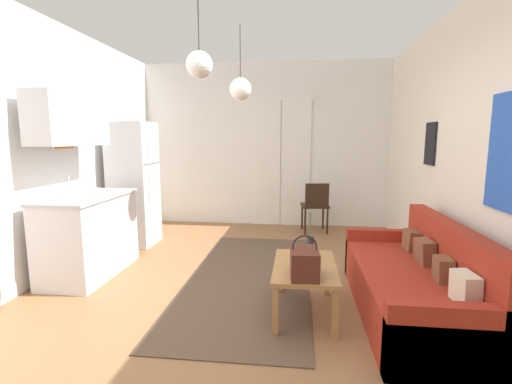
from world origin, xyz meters
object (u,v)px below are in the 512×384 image
coffee_table (305,272)px  bamboo_vase (310,247)px  pendant_lamp_near (199,65)px  handbag (304,263)px  accent_chair (315,204)px  couch (418,286)px  refrigerator (134,184)px  pendant_lamp_far (240,89)px

coffee_table → bamboo_vase: (0.05, 0.19, 0.17)m
coffee_table → pendant_lamp_near: pendant_lamp_near is taller
handbag → bamboo_vase: bearing=82.6°
coffee_table → handbag: size_ratio=2.56×
coffee_table → accent_chair: (0.22, 2.79, 0.10)m
handbag → accent_chair: accent_chair is taller
bamboo_vase → couch: bearing=-7.1°
bamboo_vase → pendant_lamp_near: size_ratio=0.52×
pendant_lamp_near → refrigerator: bearing=128.2°
couch → pendant_lamp_near: size_ratio=2.37×
couch → bamboo_vase: size_ratio=4.56×
bamboo_vase → accent_chair: bearing=86.2°
handbag → pendant_lamp_near: bearing=169.2°
couch → coffee_table: bearing=-175.7°
coffee_table → pendant_lamp_near: (-0.88, -0.10, 1.75)m
coffee_table → accent_chair: size_ratio=1.06×
handbag → refrigerator: size_ratio=0.19×
refrigerator → pendant_lamp_near: bearing=-51.8°
bamboo_vase → handbag: 0.47m
pendant_lamp_near → handbag: bearing=-10.8°
coffee_table → pendant_lamp_near: size_ratio=1.07×
couch → pendant_lamp_near: pendant_lamp_near is taller
bamboo_vase → handbag: size_ratio=1.24×
refrigerator → pendant_lamp_far: size_ratio=2.06×
couch → handbag: 1.10m
bamboo_vase → pendant_lamp_near: (-0.93, -0.29, 1.59)m
handbag → pendant_lamp_near: (-0.87, 0.17, 1.58)m
coffee_table → pendant_lamp_far: 2.29m
coffee_table → pendant_lamp_far: size_ratio=1.02×
couch → handbag: couch is taller
pendant_lamp_near → pendant_lamp_far: (0.11, 1.38, -0.01)m
couch → handbag: bearing=-161.0°
pendant_lamp_near → accent_chair: bearing=69.1°
bamboo_vase → handbag: (-0.06, -0.46, 0.01)m
coffee_table → bamboo_vase: bearing=75.4°
handbag → pendant_lamp_near: pendant_lamp_near is taller
pendant_lamp_near → pendant_lamp_far: 1.39m
coffee_table → refrigerator: 3.11m
handbag → couch: bearing=19.0°
bamboo_vase → pendant_lamp_far: 2.08m
accent_chair → refrigerator: bearing=11.3°
bamboo_vase → refrigerator: 3.01m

